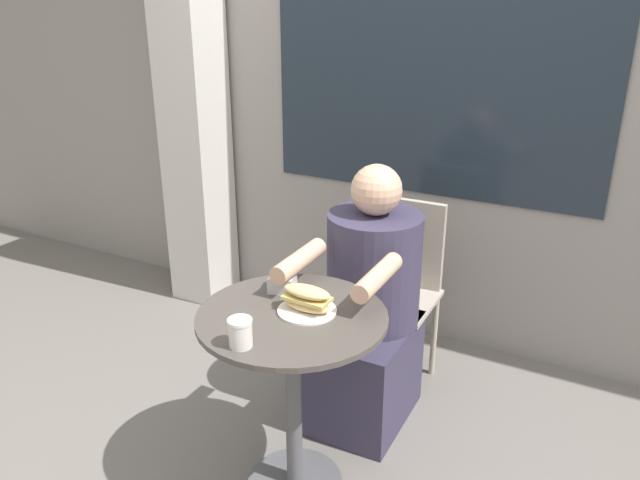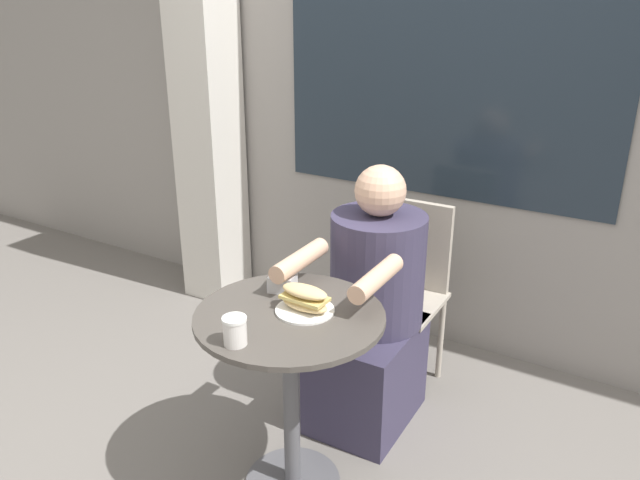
{
  "view_description": "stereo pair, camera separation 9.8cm",
  "coord_description": "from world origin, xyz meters",
  "px_view_note": "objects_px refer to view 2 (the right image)",
  "views": [
    {
      "loc": [
        0.97,
        -1.6,
        1.75
      ],
      "look_at": [
        0.0,
        0.2,
        0.93
      ],
      "focal_mm": 35.0,
      "sensor_mm": 36.0,
      "label": 1
    },
    {
      "loc": [
        1.05,
        -1.55,
        1.75
      ],
      "look_at": [
        0.0,
        0.2,
        0.93
      ],
      "focal_mm": 35.0,
      "sensor_mm": 36.0,
      "label": 2
    }
  ],
  "objects_px": {
    "diner_chair": "(406,278)",
    "cafe_table": "(291,364)",
    "sandwich_on_plate": "(305,301)",
    "drink_cup": "(235,331)",
    "seated_diner": "(371,318)"
  },
  "relations": [
    {
      "from": "seated_diner",
      "to": "sandwich_on_plate",
      "type": "height_order",
      "value": "seated_diner"
    },
    {
      "from": "diner_chair",
      "to": "seated_diner",
      "type": "relative_size",
      "value": 0.77
    },
    {
      "from": "seated_diner",
      "to": "sandwich_on_plate",
      "type": "relative_size",
      "value": 5.53
    },
    {
      "from": "sandwich_on_plate",
      "to": "drink_cup",
      "type": "xyz_separation_m",
      "value": [
        -0.07,
        -0.29,
        0.01
      ]
    },
    {
      "from": "cafe_table",
      "to": "sandwich_on_plate",
      "type": "xyz_separation_m",
      "value": [
        0.04,
        0.04,
        0.24
      ]
    },
    {
      "from": "diner_chair",
      "to": "cafe_table",
      "type": "bearing_deg",
      "value": 85.74
    },
    {
      "from": "drink_cup",
      "to": "sandwich_on_plate",
      "type": "bearing_deg",
      "value": 76.39
    },
    {
      "from": "diner_chair",
      "to": "sandwich_on_plate",
      "type": "height_order",
      "value": "diner_chair"
    },
    {
      "from": "cafe_table",
      "to": "diner_chair",
      "type": "distance_m",
      "value": 0.89
    },
    {
      "from": "seated_diner",
      "to": "sandwich_on_plate",
      "type": "distance_m",
      "value": 0.57
    },
    {
      "from": "cafe_table",
      "to": "drink_cup",
      "type": "height_order",
      "value": "drink_cup"
    },
    {
      "from": "diner_chair",
      "to": "sandwich_on_plate",
      "type": "bearing_deg",
      "value": 88.03
    },
    {
      "from": "seated_diner",
      "to": "sandwich_on_plate",
      "type": "bearing_deg",
      "value": 87.06
    },
    {
      "from": "cafe_table",
      "to": "diner_chair",
      "type": "xyz_separation_m",
      "value": [
        0.05,
        0.88,
        -0.01
      ]
    },
    {
      "from": "cafe_table",
      "to": "diner_chair",
      "type": "relative_size",
      "value": 0.84
    }
  ]
}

